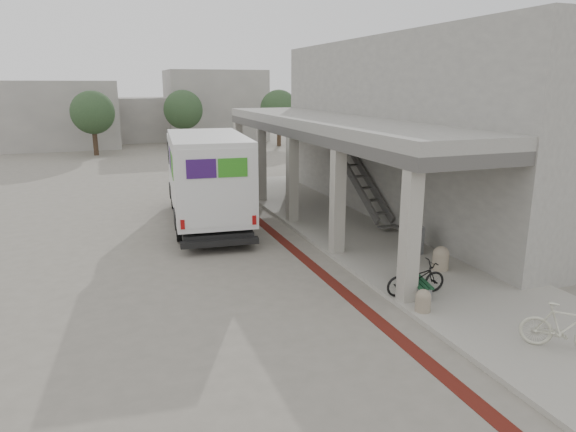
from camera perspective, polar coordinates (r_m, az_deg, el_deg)
name	(u,v)px	position (r m, az deg, el deg)	size (l,w,h in m)	color
ground	(279,268)	(15.16, -1.05, -5.77)	(120.00, 120.00, 0.00)	slate
bike_lane_stripe	(287,245)	(17.25, -0.06, -3.21)	(0.35, 40.00, 0.01)	#4E160F
sidewalk	(397,251)	(16.79, 12.00, -3.84)	(4.40, 28.00, 0.12)	gray
transit_building	(403,131)	(21.37, 12.61, 9.17)	(7.60, 17.00, 7.00)	gray
distant_backdrop	(119,113)	(49.44, -18.25, 10.80)	(28.00, 10.00, 6.50)	gray
tree_left	(93,113)	(41.51, -20.88, 10.68)	(3.20, 3.20, 4.80)	#38281C
tree_mid	(183,110)	(44.01, -11.57, 11.48)	(3.20, 3.20, 4.80)	#38281C
tree_right	(279,109)	(44.95, -1.02, 11.82)	(3.20, 3.20, 4.80)	#38281C
fedex_truck	(206,176)	(19.82, -9.11, 4.45)	(3.29, 8.38, 3.49)	black
bench	(414,280)	(13.54, 13.85, -6.93)	(0.72, 1.71, 0.39)	gray
bollard_near	(423,300)	(12.42, 14.79, -9.05)	(0.36, 0.36, 0.53)	gray
bollard_far	(441,258)	(15.20, 16.61, -4.49)	(0.46, 0.46, 0.69)	gray
utility_cabinet	(414,239)	(16.44, 13.81, -2.51)	(0.40, 0.53, 0.88)	slate
bicycle_black	(416,278)	(13.28, 14.01, -6.72)	(0.56, 1.60, 0.84)	black
bicycle_cream	(565,328)	(11.64, 28.38, -10.85)	(0.46, 1.62, 0.97)	beige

